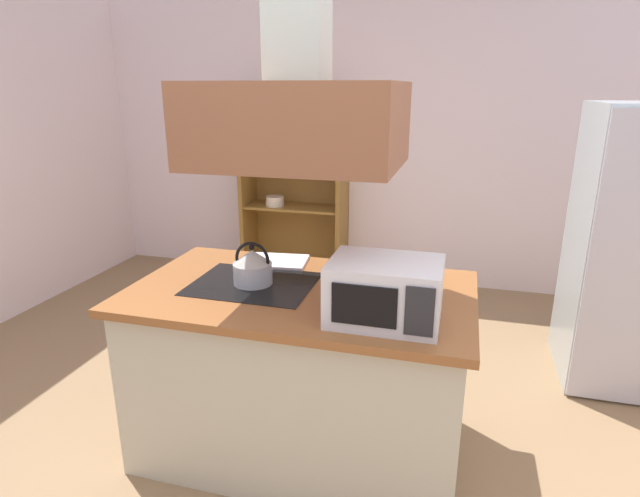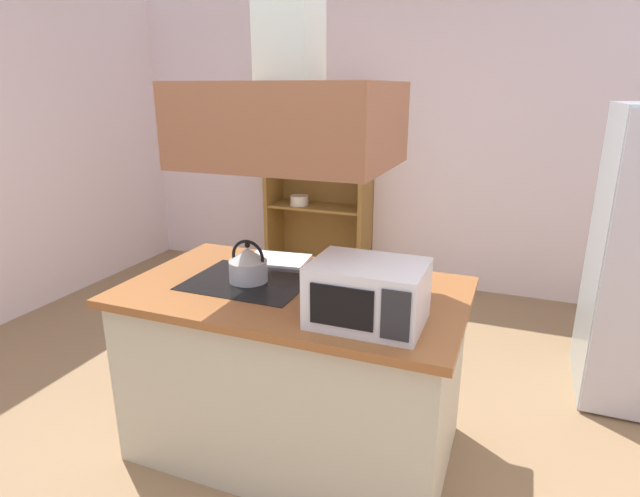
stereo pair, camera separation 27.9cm
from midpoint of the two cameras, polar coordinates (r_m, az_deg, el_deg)
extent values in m
plane|color=#8D6F4C|center=(2.71, 0.36, -25.19)|extent=(7.80, 7.80, 0.00)
cube|color=silver|center=(4.94, 13.30, 11.31)|extent=(6.00, 0.12, 2.70)
cube|color=beige|center=(2.73, 0.24, -13.64)|extent=(1.58, 0.89, 0.86)
cube|color=brown|center=(2.53, 0.26, -4.87)|extent=(1.66, 0.97, 0.04)
cube|color=black|center=(2.61, -4.84, -3.65)|extent=(0.60, 0.48, 0.00)
cube|color=brown|center=(2.34, 0.28, 13.56)|extent=(0.90, 0.70, 0.36)
cube|color=olive|center=(5.17, -3.59, 6.99)|extent=(0.04, 0.40, 1.81)
cube|color=olive|center=(4.85, 6.77, 6.21)|extent=(0.04, 0.40, 1.81)
cube|color=olive|center=(4.90, 1.51, 16.91)|extent=(1.00, 0.40, 0.03)
cube|color=olive|center=(5.22, 1.36, -2.72)|extent=(1.00, 0.40, 0.08)
cube|color=olive|center=(5.17, 2.16, 7.00)|extent=(1.00, 0.02, 1.81)
cube|color=olive|center=(5.03, 1.41, 4.61)|extent=(0.92, 0.36, 0.02)
cube|color=olive|center=(4.95, 1.45, 9.73)|extent=(0.92, 0.36, 0.02)
cylinder|color=beige|center=(5.04, -0.71, 5.07)|extent=(0.18, 0.18, 0.05)
cylinder|color=beige|center=(5.03, -0.71, 5.57)|extent=(0.17, 0.17, 0.05)
cylinder|color=silver|center=(4.86, 2.64, 10.43)|extent=(0.01, 0.01, 0.12)
cone|color=silver|center=(4.85, 2.66, 11.61)|extent=(0.07, 0.07, 0.08)
cylinder|color=silver|center=(4.81, 4.47, 10.33)|extent=(0.01, 0.01, 0.12)
cone|color=silver|center=(4.80, 4.49, 11.51)|extent=(0.07, 0.07, 0.08)
cylinder|color=#AFB7C1|center=(2.59, -4.87, -2.53)|extent=(0.19, 0.19, 0.11)
cone|color=beige|center=(2.56, -4.92, -0.70)|extent=(0.18, 0.18, 0.07)
sphere|color=black|center=(2.55, -4.95, 0.34)|extent=(0.03, 0.03, 0.03)
torus|color=black|center=(2.57, -4.91, -1.01)|extent=(0.18, 0.02, 0.18)
cube|color=white|center=(2.90, -1.98, -1.30)|extent=(0.37, 0.28, 0.02)
cube|color=silver|center=(2.14, 9.07, -4.96)|extent=(0.46, 0.34, 0.26)
cube|color=black|center=(2.00, 6.40, -6.54)|extent=(0.26, 0.01, 0.17)
cube|color=#262628|center=(1.96, 12.42, -7.35)|extent=(0.11, 0.01, 0.20)
camera|label=1|loc=(0.14, -87.14, 0.90)|focal=28.99mm
camera|label=2|loc=(0.14, 92.86, -0.90)|focal=28.99mm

